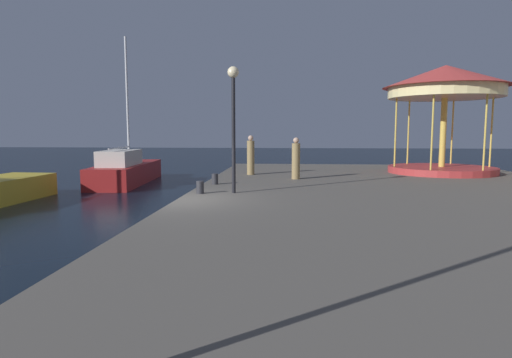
{
  "coord_description": "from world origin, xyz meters",
  "views": [
    {
      "loc": [
        3.29,
        -12.28,
        2.77
      ],
      "look_at": [
        2.13,
        2.28,
        1.16
      ],
      "focal_mm": 30.35,
      "sensor_mm": 36.0,
      "label": 1
    }
  ],
  "objects_px": {
    "lamp_post_mid_promenade": "(233,106)",
    "person_near_carousel": "(251,156)",
    "bollard_south": "(200,187)",
    "carousel": "(445,93)",
    "sailboat_red": "(126,170)",
    "bollard_center": "(215,179)",
    "person_far_corner": "(296,160)"
  },
  "relations": [
    {
      "from": "bollard_center",
      "to": "person_far_corner",
      "type": "relative_size",
      "value": 0.23
    },
    {
      "from": "carousel",
      "to": "person_far_corner",
      "type": "distance_m",
      "value": 8.17
    },
    {
      "from": "lamp_post_mid_promenade",
      "to": "bollard_south",
      "type": "relative_size",
      "value": 9.97
    },
    {
      "from": "lamp_post_mid_promenade",
      "to": "bollard_south",
      "type": "bearing_deg",
      "value": -167.35
    },
    {
      "from": "sailboat_red",
      "to": "carousel",
      "type": "relative_size",
      "value": 1.36
    },
    {
      "from": "sailboat_red",
      "to": "carousel",
      "type": "height_order",
      "value": "sailboat_red"
    },
    {
      "from": "sailboat_red",
      "to": "person_near_carousel",
      "type": "bearing_deg",
      "value": -20.63
    },
    {
      "from": "lamp_post_mid_promenade",
      "to": "bollard_center",
      "type": "xyz_separation_m",
      "value": [
        -1.0,
        2.2,
        -2.56
      ]
    },
    {
      "from": "person_near_carousel",
      "to": "bollard_center",
      "type": "bearing_deg",
      "value": -104.96
    },
    {
      "from": "lamp_post_mid_promenade",
      "to": "carousel",
      "type": "bearing_deg",
      "value": 39.6
    },
    {
      "from": "carousel",
      "to": "bollard_center",
      "type": "bearing_deg",
      "value": -152.34
    },
    {
      "from": "carousel",
      "to": "bollard_south",
      "type": "xyz_separation_m",
      "value": [
        -10.02,
        -7.66,
        -3.53
      ]
    },
    {
      "from": "person_near_carousel",
      "to": "person_far_corner",
      "type": "relative_size",
      "value": 1.04
    },
    {
      "from": "lamp_post_mid_promenade",
      "to": "person_far_corner",
      "type": "distance_m",
      "value": 5.09
    },
    {
      "from": "carousel",
      "to": "person_near_carousel",
      "type": "distance_m",
      "value": 9.54
    },
    {
      "from": "carousel",
      "to": "person_far_corner",
      "type": "bearing_deg",
      "value": -155.35
    },
    {
      "from": "carousel",
      "to": "person_near_carousel",
      "type": "bearing_deg",
      "value": -170.61
    },
    {
      "from": "lamp_post_mid_promenade",
      "to": "bollard_south",
      "type": "distance_m",
      "value": 2.77
    },
    {
      "from": "bollard_south",
      "to": "bollard_center",
      "type": "distance_m",
      "value": 2.43
    },
    {
      "from": "person_near_carousel",
      "to": "sailboat_red",
      "type": "bearing_deg",
      "value": 159.37
    },
    {
      "from": "bollard_south",
      "to": "sailboat_red",
      "type": "bearing_deg",
      "value": 123.69
    },
    {
      "from": "person_near_carousel",
      "to": "lamp_post_mid_promenade",
      "type": "bearing_deg",
      "value": -90.0
    },
    {
      "from": "carousel",
      "to": "person_far_corner",
      "type": "height_order",
      "value": "carousel"
    },
    {
      "from": "sailboat_red",
      "to": "carousel",
      "type": "xyz_separation_m",
      "value": [
        15.87,
        -1.11,
        3.82
      ]
    },
    {
      "from": "bollard_south",
      "to": "carousel",
      "type": "bearing_deg",
      "value": 37.39
    },
    {
      "from": "carousel",
      "to": "person_far_corner",
      "type": "relative_size",
      "value": 3.3
    },
    {
      "from": "sailboat_red",
      "to": "person_near_carousel",
      "type": "xyz_separation_m",
      "value": [
        6.9,
        -2.6,
        0.93
      ]
    },
    {
      "from": "lamp_post_mid_promenade",
      "to": "person_near_carousel",
      "type": "xyz_separation_m",
      "value": [
        0.0,
        5.94,
        -1.92
      ]
    },
    {
      "from": "sailboat_red",
      "to": "bollard_center",
      "type": "xyz_separation_m",
      "value": [
        5.9,
        -6.34,
        0.29
      ]
    },
    {
      "from": "lamp_post_mid_promenade",
      "to": "bollard_south",
      "type": "xyz_separation_m",
      "value": [
        -1.05,
        -0.24,
        -2.56
      ]
    },
    {
      "from": "sailboat_red",
      "to": "person_far_corner",
      "type": "height_order",
      "value": "sailboat_red"
    },
    {
      "from": "person_near_carousel",
      "to": "carousel",
      "type": "bearing_deg",
      "value": 9.39
    }
  ]
}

